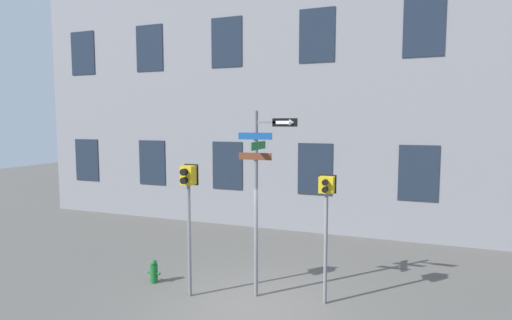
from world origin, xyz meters
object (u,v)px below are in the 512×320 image
at_px(street_sign_pole, 259,186).
at_px(fire_hydrant, 154,272).
at_px(pedestrian_signal_right, 326,205).
at_px(pedestrian_signal_left, 188,195).

distance_m(street_sign_pole, fire_hydrant, 3.58).
bearing_deg(street_sign_pole, pedestrian_signal_right, 6.66).
xyz_separation_m(street_sign_pole, fire_hydrant, (-2.74, -0.14, -2.29)).
distance_m(pedestrian_signal_left, pedestrian_signal_right, 3.07).
bearing_deg(pedestrian_signal_right, street_sign_pole, -173.34).
height_order(street_sign_pole, fire_hydrant, street_sign_pole).
relative_size(pedestrian_signal_left, fire_hydrant, 5.27).
xyz_separation_m(pedestrian_signal_right, fire_hydrant, (-4.22, -0.31, -1.93)).
bearing_deg(street_sign_pole, pedestrian_signal_left, -161.02).
distance_m(pedestrian_signal_left, fire_hydrant, 2.45).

